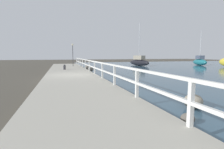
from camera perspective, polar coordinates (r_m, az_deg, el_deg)
ground_plane at (r=13.89m, az=-13.15°, el=-1.42°), size 120.00×120.00×0.00m
dock_walkway at (r=13.87m, az=-13.17°, el=-0.76°), size 3.89×36.00×0.32m
railing at (r=14.01m, az=-5.71°, el=3.02°), size 0.10×32.50×1.05m
boulder_upstream at (r=22.51m, az=-8.08°, el=2.25°), size 0.68×0.61×0.51m
boulder_far_strip at (r=5.25m, az=23.46°, el=-13.03°), size 0.39×0.35×0.29m
boulder_near_dock at (r=6.74m, az=25.00°, el=-7.92°), size 0.66×0.59×0.50m
boulder_downstream at (r=19.84m, az=-6.99°, el=1.70°), size 0.65×0.59×0.49m
mooring_bollard at (r=18.98m, az=-15.25°, el=2.34°), size 0.24×0.24×0.53m
dock_lamp at (r=24.78m, az=-12.71°, el=7.70°), size 0.24×0.24×3.07m
sailboat_black at (r=30.74m, az=8.83°, el=4.17°), size 2.08×5.61×7.23m
sailboat_teal at (r=35.47m, az=26.73°, el=3.83°), size 2.41×4.48×6.15m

